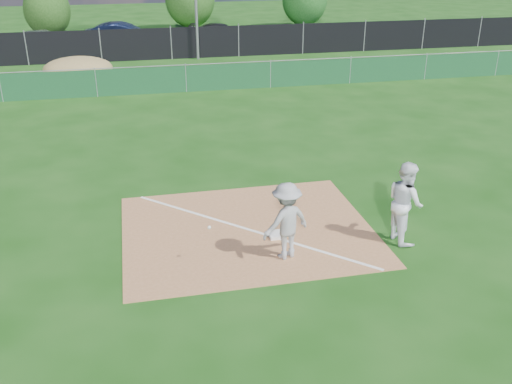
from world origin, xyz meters
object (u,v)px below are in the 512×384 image
(runner, at_px, (405,202))
(car_mid, at_px, (123,36))
(first_base, at_px, (277,235))
(car_right, at_px, (222,33))
(play_at_first, at_px, (286,221))
(tree_left, at_px, (47,10))
(car_left, at_px, (44,40))

(runner, distance_m, car_mid, 27.74)
(first_base, xyz_separation_m, runner, (2.85, -0.74, 0.91))
(first_base, bearing_deg, car_right, 83.43)
(car_right, bearing_deg, play_at_first, -172.54)
(car_mid, relative_size, tree_left, 1.33)
(first_base, height_order, car_left, car_left)
(runner, height_order, car_left, runner)
(runner, height_order, tree_left, tree_left)
(play_at_first, height_order, car_right, play_at_first)
(first_base, xyz_separation_m, play_at_first, (-0.04, -0.95, 0.84))
(first_base, xyz_separation_m, tree_left, (-8.38, 31.83, 1.87))
(play_at_first, height_order, car_left, play_at_first)
(car_left, bearing_deg, play_at_first, 176.09)
(runner, distance_m, tree_left, 34.47)
(car_mid, xyz_separation_m, tree_left, (-5.02, 5.54, 1.10))
(play_at_first, xyz_separation_m, car_right, (3.21, 28.43, -0.27))
(first_base, xyz_separation_m, car_mid, (-3.36, 26.29, 0.77))
(first_base, distance_m, car_mid, 26.51)
(play_at_first, height_order, tree_left, tree_left)
(first_base, distance_m, car_right, 27.67)
(car_mid, bearing_deg, play_at_first, -163.31)
(car_left, xyz_separation_m, car_mid, (4.82, -0.63, 0.14))
(car_left, height_order, car_mid, car_mid)
(car_left, height_order, tree_left, tree_left)
(tree_left, bearing_deg, car_mid, -47.84)
(runner, relative_size, car_right, 0.46)
(play_at_first, bearing_deg, first_base, 87.48)
(car_left, bearing_deg, tree_left, -17.89)
(car_left, relative_size, car_mid, 0.80)
(first_base, bearing_deg, runner, -14.66)
(play_at_first, distance_m, runner, 2.90)
(car_mid, height_order, car_right, car_mid)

